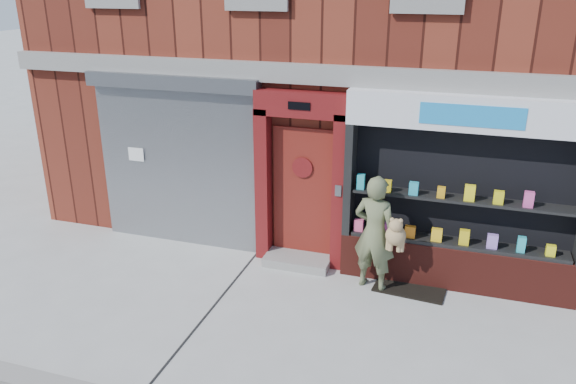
% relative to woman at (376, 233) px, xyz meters
% --- Properties ---
extents(ground, '(80.00, 80.00, 0.00)m').
position_rel_woman_xyz_m(ground, '(-0.58, -1.36, -0.92)').
color(ground, '#9E9E99').
rests_on(ground, ground).
extents(building, '(12.00, 8.16, 8.00)m').
position_rel_woman_xyz_m(building, '(-0.58, 4.63, 3.08)').
color(building, '#521B12').
rests_on(building, ground).
extents(shutter_bay, '(3.10, 0.30, 3.04)m').
position_rel_woman_xyz_m(shutter_bay, '(-3.58, 0.57, 0.80)').
color(shutter_bay, gray).
rests_on(shutter_bay, ground).
extents(red_door_bay, '(1.52, 0.58, 2.90)m').
position_rel_woman_xyz_m(red_door_bay, '(-1.33, 0.50, 0.54)').
color(red_door_bay, '#5F1011').
rests_on(red_door_bay, ground).
extents(pharmacy_bay, '(3.50, 0.41, 3.00)m').
position_rel_woman_xyz_m(pharmacy_bay, '(1.17, 0.45, 0.45)').
color(pharmacy_bay, '#561B14').
rests_on(pharmacy_bay, ground).
extents(woman, '(0.86, 0.59, 1.83)m').
position_rel_woman_xyz_m(woman, '(0.00, 0.00, 0.00)').
color(woman, '#5E6643').
rests_on(woman, ground).
extents(doormat, '(1.13, 0.84, 0.03)m').
position_rel_woman_xyz_m(doormat, '(0.56, 0.19, -0.91)').
color(doormat, black).
rests_on(doormat, ground).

